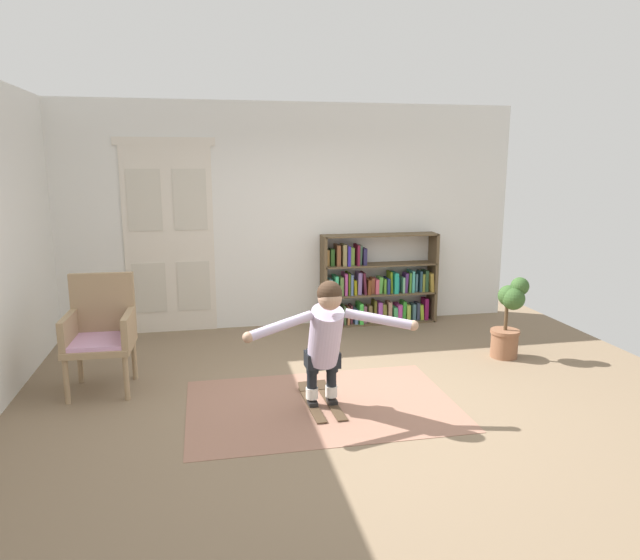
{
  "coord_description": "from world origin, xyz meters",
  "views": [
    {
      "loc": [
        -1.16,
        -4.86,
        2.16
      ],
      "look_at": [
        -0.09,
        0.39,
        1.05
      ],
      "focal_mm": 32.23,
      "sensor_mm": 36.0,
      "label": 1
    }
  ],
  "objects_px": {
    "wicker_chair": "(101,330)",
    "potted_plant": "(509,317)",
    "skis_pair": "(321,401)",
    "bookshelf": "(375,287)",
    "person_skier": "(326,334)"
  },
  "relations": [
    {
      "from": "bookshelf",
      "to": "person_skier",
      "type": "distance_m",
      "value": 2.94
    },
    {
      "from": "skis_pair",
      "to": "bookshelf",
      "type": "bearing_deg",
      "value": 63.17
    },
    {
      "from": "person_skier",
      "to": "potted_plant",
      "type": "bearing_deg",
      "value": 23.83
    },
    {
      "from": "potted_plant",
      "to": "skis_pair",
      "type": "xyz_separation_m",
      "value": [
        -2.31,
        -0.84,
        -0.44
      ]
    },
    {
      "from": "bookshelf",
      "to": "wicker_chair",
      "type": "xyz_separation_m",
      "value": [
        -3.23,
        -1.68,
        0.08
      ]
    },
    {
      "from": "bookshelf",
      "to": "person_skier",
      "type": "xyz_separation_m",
      "value": [
        -1.24,
        -2.65,
        0.2
      ]
    },
    {
      "from": "bookshelf",
      "to": "person_skier",
      "type": "bearing_deg",
      "value": -115.15
    },
    {
      "from": "potted_plant",
      "to": "skis_pair",
      "type": "bearing_deg",
      "value": -159.99
    },
    {
      "from": "potted_plant",
      "to": "person_skier",
      "type": "height_order",
      "value": "person_skier"
    },
    {
      "from": "wicker_chair",
      "to": "potted_plant",
      "type": "distance_m",
      "value": 4.29
    },
    {
      "from": "wicker_chair",
      "to": "potted_plant",
      "type": "height_order",
      "value": "wicker_chair"
    },
    {
      "from": "skis_pair",
      "to": "person_skier",
      "type": "xyz_separation_m",
      "value": [
        0.01,
        -0.18,
        0.68
      ]
    },
    {
      "from": "wicker_chair",
      "to": "potted_plant",
      "type": "bearing_deg",
      "value": 0.69
    },
    {
      "from": "wicker_chair",
      "to": "skis_pair",
      "type": "height_order",
      "value": "wicker_chair"
    },
    {
      "from": "potted_plant",
      "to": "person_skier",
      "type": "relative_size",
      "value": 0.62
    }
  ]
}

